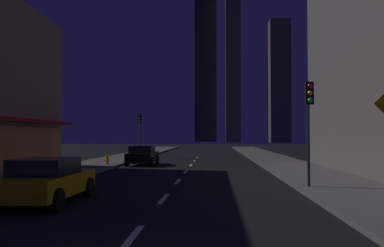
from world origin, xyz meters
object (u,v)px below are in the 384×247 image
object	(u,v)px
traffic_light_near_right	(309,110)
traffic_light_far_left	(140,125)
car_parked_far	(143,155)
car_parked_near	(47,180)
street_lamp_right	(360,19)
fire_hydrant_far_left	(107,160)

from	to	relation	value
traffic_light_near_right	traffic_light_far_left	size ratio (longest dim) A/B	1.00
car_parked_far	traffic_light_near_right	xyz separation A→B (m)	(9.10, -13.18, 2.45)
car_parked_near	traffic_light_near_right	distance (m)	10.07
car_parked_near	traffic_light_near_right	size ratio (longest dim) A/B	1.01
car_parked_far	street_lamp_right	distance (m)	21.59
fire_hydrant_far_left	traffic_light_far_left	xyz separation A→B (m)	(0.40, 10.13, 2.74)
car_parked_near	traffic_light_far_left	world-z (taller)	traffic_light_far_left
car_parked_far	traffic_light_far_left	distance (m)	9.34
car_parked_near	street_lamp_right	distance (m)	10.26
traffic_light_near_right	traffic_light_far_left	distance (m)	24.58
car_parked_near	car_parked_far	bearing A→B (deg)	90.00
traffic_light_near_right	traffic_light_far_left	bearing A→B (deg)	116.58
traffic_light_near_right	car_parked_far	bearing A→B (deg)	124.63
car_parked_near	street_lamp_right	bearing A→B (deg)	-15.06
fire_hydrant_far_left	traffic_light_near_right	distance (m)	16.67
car_parked_far	street_lamp_right	size ratio (longest dim) A/B	0.64
traffic_light_far_left	street_lamp_right	size ratio (longest dim) A/B	0.64
fire_hydrant_far_left	street_lamp_right	xyz separation A→B (m)	(11.28, -17.83, 4.61)
fire_hydrant_far_left	traffic_light_far_left	bearing A→B (deg)	87.74
fire_hydrant_far_left	traffic_light_far_left	distance (m)	10.50
traffic_light_near_right	traffic_light_far_left	xyz separation A→B (m)	(-11.00, 21.98, 0.00)
traffic_light_far_left	fire_hydrant_far_left	bearing A→B (deg)	-92.26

